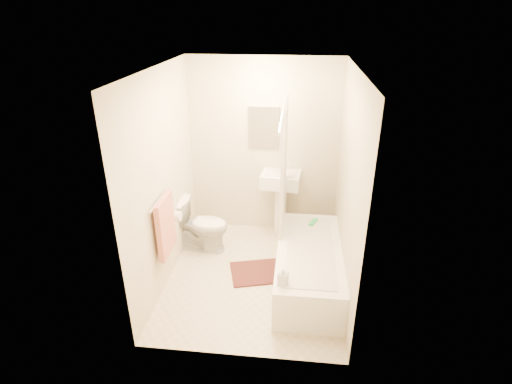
# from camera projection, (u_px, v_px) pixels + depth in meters

# --- Properties ---
(floor) EXTENTS (2.40, 2.40, 0.00)m
(floor) POSITION_uv_depth(u_px,v_px,m) (254.00, 276.00, 4.78)
(floor) COLOR beige
(floor) RESTS_ON ground
(ceiling) EXTENTS (2.40, 2.40, 0.00)m
(ceiling) POSITION_uv_depth(u_px,v_px,m) (253.00, 69.00, 3.76)
(ceiling) COLOR white
(ceiling) RESTS_ON ground
(wall_back) EXTENTS (2.00, 0.02, 2.40)m
(wall_back) POSITION_uv_depth(u_px,v_px,m) (264.00, 149.00, 5.35)
(wall_back) COLOR beige
(wall_back) RESTS_ON ground
(wall_left) EXTENTS (0.02, 2.40, 2.40)m
(wall_left) POSITION_uv_depth(u_px,v_px,m) (163.00, 181.00, 4.37)
(wall_left) COLOR beige
(wall_left) RESTS_ON ground
(wall_right) EXTENTS (0.02, 2.40, 2.40)m
(wall_right) POSITION_uv_depth(u_px,v_px,m) (348.00, 189.00, 4.17)
(wall_right) COLOR beige
(wall_right) RESTS_ON ground
(mirror) EXTENTS (0.40, 0.03, 0.55)m
(mirror) POSITION_uv_depth(u_px,v_px,m) (264.00, 127.00, 5.21)
(mirror) COLOR white
(mirror) RESTS_ON wall_back
(curtain_rod) EXTENTS (0.03, 1.70, 0.03)m
(curtain_rod) POSITION_uv_depth(u_px,v_px,m) (284.00, 109.00, 3.99)
(curtain_rod) COLOR silver
(curtain_rod) RESTS_ON wall_back
(shower_curtain) EXTENTS (0.04, 0.80, 1.55)m
(shower_curtain) POSITION_uv_depth(u_px,v_px,m) (284.00, 167.00, 4.68)
(shower_curtain) COLOR silver
(shower_curtain) RESTS_ON curtain_rod
(towel_bar) EXTENTS (0.02, 0.60, 0.02)m
(towel_bar) POSITION_uv_depth(u_px,v_px,m) (160.00, 199.00, 4.18)
(towel_bar) COLOR silver
(towel_bar) RESTS_ON wall_left
(towel) EXTENTS (0.06, 0.45, 0.66)m
(towel) POSITION_uv_depth(u_px,v_px,m) (166.00, 226.00, 4.32)
(towel) COLOR #CC7266
(towel) RESTS_ON towel_bar
(toilet_paper) EXTENTS (0.11, 0.12, 0.12)m
(toilet_paper) POSITION_uv_depth(u_px,v_px,m) (176.00, 216.00, 4.68)
(toilet_paper) COLOR white
(toilet_paper) RESTS_ON wall_left
(toilet) EXTENTS (0.74, 0.46, 0.69)m
(toilet) POSITION_uv_depth(u_px,v_px,m) (201.00, 225.00, 5.20)
(toilet) COLOR white
(toilet) RESTS_ON floor
(sink) EXTENTS (0.55, 0.46, 1.01)m
(sink) POSITION_uv_depth(u_px,v_px,m) (280.00, 201.00, 5.50)
(sink) COLOR white
(sink) RESTS_ON floor
(bathtub) EXTENTS (0.72, 1.65, 0.46)m
(bathtub) POSITION_uv_depth(u_px,v_px,m) (308.00, 266.00, 4.58)
(bathtub) COLOR white
(bathtub) RESTS_ON floor
(bath_mat) EXTENTS (0.76, 0.65, 0.02)m
(bath_mat) POSITION_uv_depth(u_px,v_px,m) (259.00, 272.00, 4.84)
(bath_mat) COLOR #542A1B
(bath_mat) RESTS_ON floor
(soap_bottle) EXTENTS (0.11, 0.11, 0.19)m
(soap_bottle) POSITION_uv_depth(u_px,v_px,m) (283.00, 276.00, 3.87)
(soap_bottle) COLOR silver
(soap_bottle) RESTS_ON bathtub
(scrub_brush) EXTENTS (0.12, 0.19, 0.04)m
(scrub_brush) POSITION_uv_depth(u_px,v_px,m) (313.00, 222.00, 4.99)
(scrub_brush) COLOR #30C15A
(scrub_brush) RESTS_ON bathtub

